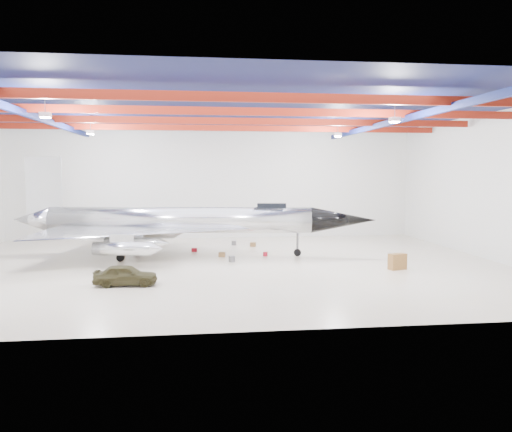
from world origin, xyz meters
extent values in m
plane|color=beige|center=(0.00, 0.00, 0.00)|extent=(40.00, 40.00, 0.00)
plane|color=silver|center=(0.00, 15.00, 5.50)|extent=(40.00, 0.00, 40.00)
plane|color=silver|center=(20.00, 0.00, 5.50)|extent=(0.00, 30.00, 30.00)
plane|color=#0A0F38|center=(0.00, 0.00, 11.00)|extent=(40.00, 40.00, 0.00)
cube|color=maroon|center=(0.00, -9.00, 10.40)|extent=(39.50, 0.25, 0.50)
cube|color=maroon|center=(0.00, -3.00, 10.40)|extent=(39.50, 0.25, 0.50)
cube|color=maroon|center=(0.00, 3.00, 10.40)|extent=(39.50, 0.25, 0.50)
cube|color=maroon|center=(0.00, 9.00, 10.40)|extent=(39.50, 0.25, 0.50)
cube|color=#0D1750|center=(-12.00, 0.00, 10.10)|extent=(0.25, 29.50, 0.40)
cube|color=#0D1750|center=(12.00, 0.00, 10.10)|extent=(0.25, 29.50, 0.40)
cube|color=silver|center=(-10.00, -6.00, 9.70)|extent=(0.55, 0.55, 0.25)
cube|color=silver|center=(10.00, -6.00, 9.70)|extent=(0.55, 0.55, 0.25)
cube|color=silver|center=(-10.00, 6.00, 9.70)|extent=(0.55, 0.55, 0.25)
cube|color=silver|center=(10.00, 6.00, 9.70)|extent=(0.55, 0.55, 0.25)
cylinder|color=silver|center=(-3.03, 4.33, 2.85)|extent=(20.43, 4.78, 2.03)
cone|color=black|center=(9.56, 2.60, 2.85)|extent=(5.31, 2.71, 2.03)
cone|color=silver|center=(-14.62, 5.92, 2.85)|extent=(3.30, 2.43, 2.03)
cube|color=silver|center=(-13.61, 5.78, 5.49)|extent=(2.84, 0.51, 4.58)
cube|color=black|center=(4.02, 3.36, 3.92)|extent=(2.33, 1.11, 0.51)
cylinder|color=silver|center=(-6.81, -0.80, 1.42)|extent=(3.95, 1.43, 0.92)
cylinder|color=silver|center=(-6.47, 1.72, 1.42)|extent=(3.95, 1.43, 0.92)
cylinder|color=silver|center=(-5.64, 7.77, 1.42)|extent=(3.95, 1.43, 0.92)
cylinder|color=silver|center=(-5.29, 10.29, 1.42)|extent=(3.95, 1.43, 0.92)
cylinder|color=#59595B|center=(6.04, 3.09, 0.92)|extent=(0.18, 0.18, 1.83)
cylinder|color=black|center=(6.04, 3.09, 0.28)|extent=(0.59, 0.30, 0.57)
cylinder|color=#59595B|center=(-7.41, 2.37, 0.92)|extent=(0.18, 0.18, 1.83)
cylinder|color=black|center=(-7.41, 2.37, 0.28)|extent=(0.59, 0.30, 0.57)
cylinder|color=#59595B|center=(-6.72, 7.40, 0.92)|extent=(0.18, 0.18, 1.83)
cylinder|color=black|center=(-6.72, 7.40, 0.28)|extent=(0.59, 0.30, 0.57)
imported|color=#37331B|center=(-5.94, -5.73, 0.62)|extent=(3.68, 1.60, 1.23)
cube|color=brown|center=(11.64, -3.06, 0.54)|extent=(1.30, 0.89, 1.08)
cube|color=olive|center=(-7.65, 4.69, 0.20)|extent=(0.62, 0.52, 0.40)
cube|color=maroon|center=(-2.00, 6.28, 0.15)|extent=(0.47, 0.39, 0.31)
cylinder|color=#59595B|center=(0.74, 1.20, 0.21)|extent=(0.56, 0.56, 0.43)
cube|color=olive|center=(3.17, 8.61, 0.18)|extent=(0.58, 0.50, 0.36)
cylinder|color=maroon|center=(3.53, 3.37, 0.16)|extent=(0.41, 0.41, 0.33)
cube|color=olive|center=(0.14, 3.53, 0.17)|extent=(0.56, 0.49, 0.34)
cylinder|color=#59595B|center=(1.55, 9.62, 0.19)|extent=(0.51, 0.51, 0.39)
camera|label=1|loc=(-1.89, -34.91, 6.54)|focal=35.00mm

